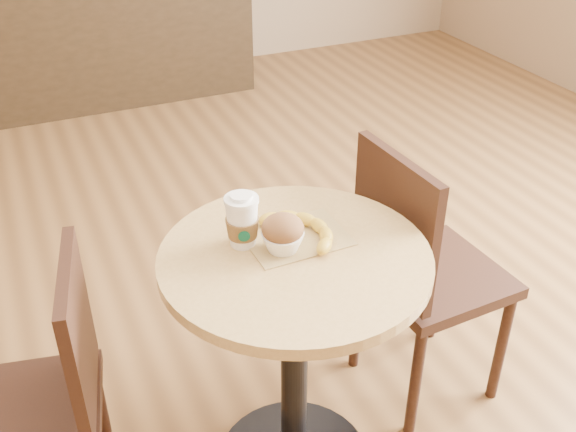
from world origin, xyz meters
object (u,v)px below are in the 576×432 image
object	(u,v)px
cafe_table	(294,332)
coffee_cup	(242,222)
chair_right	(420,269)
muffin	(283,233)
chair_left	(46,400)
banana	(301,231)

from	to	relation	value
cafe_table	coffee_cup	bearing A→B (deg)	137.91
chair_right	muffin	distance (m)	0.59
chair_left	muffin	size ratio (longest dim) A/B	8.00
chair_left	muffin	bearing A→B (deg)	94.87
banana	coffee_cup	bearing A→B (deg)	148.66
chair_right	banana	distance (m)	0.52
muffin	chair_right	bearing A→B (deg)	12.91
muffin	banana	size ratio (longest dim) A/B	0.46
chair_left	coffee_cup	size ratio (longest dim) A/B	6.00
coffee_cup	chair_left	bearing A→B (deg)	-165.57
muffin	chair_left	bearing A→B (deg)	173.41
coffee_cup	banana	size ratio (longest dim) A/B	0.61
cafe_table	chair_right	bearing A→B (deg)	16.20
chair_left	cafe_table	bearing A→B (deg)	92.86
cafe_table	chair_left	world-z (taller)	chair_left
muffin	banana	world-z (taller)	muffin
cafe_table	muffin	distance (m)	0.29
muffin	banana	xyz separation A→B (m)	(0.06, 0.03, -0.03)
coffee_cup	chair_right	bearing A→B (deg)	19.92
chair_left	chair_right	size ratio (longest dim) A/B	0.93
chair_right	cafe_table	bearing A→B (deg)	103.32
cafe_table	muffin	xyz separation A→B (m)	(-0.02, 0.02, 0.29)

